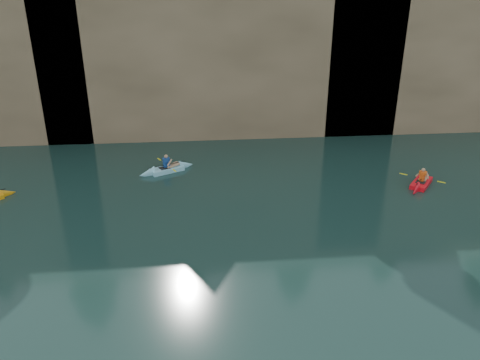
{
  "coord_description": "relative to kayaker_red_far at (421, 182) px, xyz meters",
  "views": [
    {
      "loc": [
        0.04,
        -9.5,
        10.35
      ],
      "look_at": [
        1.64,
        7.4,
        3.0
      ],
      "focal_mm": 35.0,
      "sensor_mm": 36.0,
      "label": 1
    }
  ],
  "objects": [
    {
      "name": "sea_cave_east",
      "position": [
        -2.04,
        9.26,
        2.1
      ],
      "size": [
        5.0,
        1.0,
        4.5
      ],
      "primitive_type": "cube",
      "color": "black",
      "rests_on": "ground"
    },
    {
      "name": "kayaker_red_far",
      "position": [
        0.0,
        0.0,
        0.0
      ],
      "size": [
        2.67,
        3.05,
        1.23
      ],
      "rotation": [
        0.0,
        0.0,
        0.89
      ],
      "color": "red",
      "rests_on": "ground"
    },
    {
      "name": "kayaker_ltblue_mid",
      "position": [
        -13.87,
        3.26,
        0.01
      ],
      "size": [
        3.38,
        2.29,
        1.3
      ],
      "rotation": [
        0.0,
        0.0,
        0.48
      ],
      "color": "#92DCF5",
      "rests_on": "ground"
    },
    {
      "name": "sea_cave_center",
      "position": [
        -16.04,
        9.26,
        1.45
      ],
      "size": [
        3.5,
        1.0,
        3.2
      ],
      "primitive_type": "cube",
      "color": "black",
      "rests_on": "ground"
    },
    {
      "name": "cliff_slab_center",
      "position": [
        -10.04,
        9.91,
        5.55
      ],
      "size": [
        24.0,
        2.4,
        11.4
      ],
      "primitive_type": "cube",
      "color": "#96785B",
      "rests_on": "ground"
    },
    {
      "name": "cliff",
      "position": [
        -12.04,
        17.31,
        5.85
      ],
      "size": [
        70.0,
        16.0,
        12.0
      ],
      "primitive_type": "cube",
      "color": "tan",
      "rests_on": "ground"
    }
  ]
}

